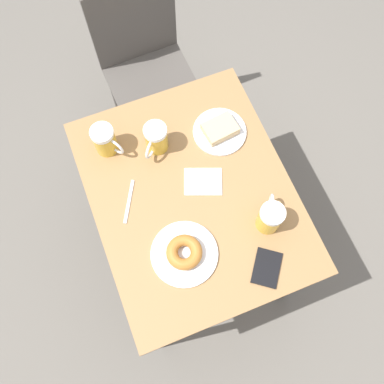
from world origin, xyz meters
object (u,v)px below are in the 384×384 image
at_px(beer_mug_left, 105,140).
at_px(fork, 129,201).
at_px(plate_with_cake, 220,130).
at_px(passport_near_edge, 267,268).
at_px(beer_mug_right, 156,139).
at_px(napkin_folded, 203,182).
at_px(plate_with_donut, 184,253).
at_px(beer_mug_center, 270,217).
at_px(chair, 143,56).

bearing_deg(beer_mug_left, fork, -89.00).
distance_m(plate_with_cake, passport_near_edge, 0.55).
height_order(beer_mug_left, beer_mug_right, same).
bearing_deg(fork, napkin_folded, -5.68).
relative_size(plate_with_donut, beer_mug_left, 1.86).
height_order(plate_with_cake, napkin_folded, plate_with_cake).
xyz_separation_m(plate_with_donut, beer_mug_center, (0.32, -0.00, 0.05)).
bearing_deg(beer_mug_right, beer_mug_center, -58.62).
bearing_deg(plate_with_donut, napkin_folded, 54.46).
xyz_separation_m(chair, passport_near_edge, (0.07, -1.15, 0.21)).
relative_size(chair, beer_mug_center, 6.93).
xyz_separation_m(plate_with_cake, napkin_folded, (-0.14, -0.17, -0.01)).
bearing_deg(plate_with_cake, fork, -161.38).
xyz_separation_m(napkin_folded, passport_near_edge, (0.08, -0.38, 0.00)).
bearing_deg(fork, beer_mug_right, 45.10).
bearing_deg(napkin_folded, plate_with_donut, -125.54).
height_order(beer_mug_center, fork, beer_mug_center).
bearing_deg(beer_mug_center, chair, 97.90).
bearing_deg(chair, napkin_folded, -93.24).
height_order(plate_with_cake, beer_mug_left, beer_mug_left).
xyz_separation_m(chair, beer_mug_right, (-0.12, -0.57, 0.27)).
relative_size(plate_with_cake, passport_near_edge, 1.34).
xyz_separation_m(beer_mug_right, passport_near_edge, (0.19, -0.58, -0.06)).
distance_m(chair, beer_mug_left, 0.65).
bearing_deg(beer_mug_center, beer_mug_right, 121.38).
xyz_separation_m(chair, napkin_folded, (-0.01, -0.77, 0.20)).
distance_m(beer_mug_right, fork, 0.25).
bearing_deg(napkin_folded, beer_mug_right, 118.34).
relative_size(beer_mug_left, passport_near_edge, 0.82).
xyz_separation_m(plate_with_cake, plate_with_donut, (-0.30, -0.39, 0.00)).
xyz_separation_m(plate_with_cake, beer_mug_right, (-0.24, 0.03, 0.05)).
bearing_deg(passport_near_edge, beer_mug_left, 119.83).
bearing_deg(beer_mug_left, plate_with_donut, -76.13).
xyz_separation_m(plate_with_donut, napkin_folded, (0.16, 0.23, -0.02)).
height_order(napkin_folded, passport_near_edge, passport_near_edge).
distance_m(plate_with_cake, fork, 0.44).
bearing_deg(beer_mug_center, passport_near_edge, -115.75).
distance_m(plate_with_cake, beer_mug_right, 0.25).
bearing_deg(chair, beer_mug_right, -104.19).
relative_size(plate_with_donut, beer_mug_right, 1.86).
height_order(beer_mug_center, passport_near_edge, beer_mug_center).
bearing_deg(napkin_folded, beer_mug_left, 137.22).
relative_size(beer_mug_right, napkin_folded, 0.75).
distance_m(beer_mug_center, passport_near_edge, 0.17).
distance_m(beer_mug_left, beer_mug_center, 0.66).
height_order(plate_with_donut, beer_mug_right, beer_mug_right).
height_order(plate_with_cake, passport_near_edge, plate_with_cake).
relative_size(chair, plate_with_cake, 4.25).
bearing_deg(beer_mug_left, chair, 59.79).
xyz_separation_m(chair, plate_with_donut, (-0.18, -1.00, 0.22)).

